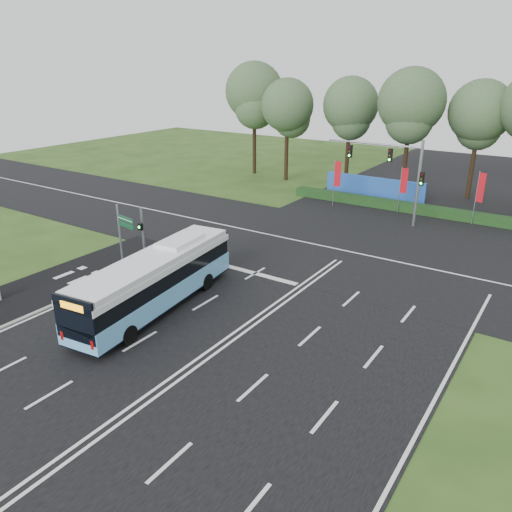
% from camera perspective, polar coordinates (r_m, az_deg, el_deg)
% --- Properties ---
extents(ground, '(120.00, 120.00, 0.00)m').
position_cam_1_polar(ground, '(26.48, -0.19, -7.21)').
color(ground, '#2A4818').
rests_on(ground, ground).
extents(road_main, '(20.00, 120.00, 0.04)m').
position_cam_1_polar(road_main, '(26.47, -0.19, -7.18)').
color(road_main, black).
rests_on(road_main, ground).
extents(road_cross, '(120.00, 14.00, 0.05)m').
position_cam_1_polar(road_cross, '(36.16, 10.48, 0.50)').
color(road_cross, black).
rests_on(road_cross, ground).
extents(bike_path, '(5.00, 18.00, 0.06)m').
position_cam_1_polar(bike_path, '(32.79, -21.78, -2.94)').
color(bike_path, black).
rests_on(bike_path, ground).
extents(kerb_strip, '(0.25, 18.00, 0.12)m').
position_cam_1_polar(kerb_strip, '(30.95, -19.20, -3.96)').
color(kerb_strip, gray).
rests_on(kerb_strip, ground).
extents(city_bus, '(3.76, 11.76, 3.32)m').
position_cam_1_polar(city_bus, '(27.39, -11.40, -2.76)').
color(city_bus, '#66B4EC').
rests_on(city_bus, ground).
extents(pedestrian_signal, '(0.35, 0.44, 4.00)m').
position_cam_1_polar(pedestrian_signal, '(33.27, -12.84, 2.43)').
color(pedestrian_signal, gray).
rests_on(pedestrian_signal, ground).
extents(street_sign, '(1.72, 0.39, 4.46)m').
position_cam_1_polar(street_sign, '(32.20, -15.01, 2.70)').
color(street_sign, gray).
rests_on(street_sign, ground).
extents(banner_flag_left, '(0.64, 0.10, 4.34)m').
position_cam_1_polar(banner_flag_left, '(46.95, 9.20, 8.96)').
color(banner_flag_left, gray).
rests_on(banner_flag_left, ground).
extents(banner_flag_mid, '(0.60, 0.20, 4.14)m').
position_cam_1_polar(banner_flag_mid, '(46.14, 16.45, 7.99)').
color(banner_flag_mid, gray).
rests_on(banner_flag_mid, ground).
extents(banner_flag_right, '(0.62, 0.29, 4.48)m').
position_cam_1_polar(banner_flag_right, '(44.57, 24.19, 6.83)').
color(banner_flag_right, gray).
rests_on(banner_flag_right, ground).
extents(traffic_light_gantry, '(8.41, 0.28, 7.00)m').
position_cam_1_polar(traffic_light_gantry, '(42.56, 15.88, 9.68)').
color(traffic_light_gantry, gray).
rests_on(traffic_light_gantry, ground).
extents(hedge, '(22.00, 1.20, 0.80)m').
position_cam_1_polar(hedge, '(47.30, 16.69, 5.38)').
color(hedge, '#133615').
rests_on(hedge, ground).
extents(blue_hoarding, '(10.00, 0.30, 2.20)m').
position_cam_1_polar(blue_hoarding, '(50.66, 13.35, 7.54)').
color(blue_hoarding, '#1F4FAB').
rests_on(blue_hoarding, ground).
extents(eucalyptus_row, '(42.15, 8.50, 12.85)m').
position_cam_1_polar(eucalyptus_row, '(53.24, 16.23, 16.32)').
color(eucalyptus_row, black).
rests_on(eucalyptus_row, ground).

